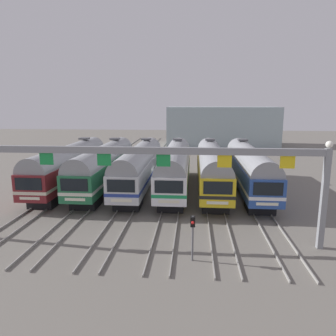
{
  "coord_description": "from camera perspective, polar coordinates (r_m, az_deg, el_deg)",
  "views": [
    {
      "loc": [
        3.83,
        -33.57,
        9.19
      ],
      "look_at": [
        1.38,
        -2.9,
        2.99
      ],
      "focal_mm": 34.29,
      "sensor_mm": 36.0,
      "label": 1
    }
  ],
  "objects": [
    {
      "name": "catenary_gantry",
      "position": [
        20.79,
        -6.12,
        0.61
      ],
      "size": [
        24.56,
        0.44,
        6.97
      ],
      "color": "gray",
      "rests_on": "ground"
    },
    {
      "name": "yard_signal_mast",
      "position": [
        19.13,
        4.41,
        -10.87
      ],
      "size": [
        0.28,
        0.35,
        2.79
      ],
      "color": "#59595E",
      "rests_on": "ground"
    },
    {
      "name": "commuter_train_blue",
      "position": [
        34.68,
        14.16,
        0.23
      ],
      "size": [
        2.88,
        18.06,
        5.05
      ],
      "color": "#284C9E",
      "rests_on": "ground"
    },
    {
      "name": "commuter_train_white",
      "position": [
        34.24,
        1.31,
        0.44
      ],
      "size": [
        2.88,
        18.06,
        5.05
      ],
      "color": "white",
      "rests_on": "ground"
    },
    {
      "name": "track_bed",
      "position": [
        51.52,
        0.24,
        1.2
      ],
      "size": [
        20.82,
        70.0,
        0.15
      ],
      "color": "gray",
      "rests_on": "ground"
    },
    {
      "name": "commuter_train_maroon",
      "position": [
        36.75,
        -17.04,
        0.69
      ],
      "size": [
        2.88,
        18.06,
        5.05
      ],
      "color": "maroon",
      "rests_on": "ground"
    },
    {
      "name": "ground_plane",
      "position": [
        35.01,
        -1.87,
        -3.84
      ],
      "size": [
        160.0,
        160.0,
        0.0
      ],
      "primitive_type": "plane",
      "color": "slate"
    },
    {
      "name": "commuter_train_yellow",
      "position": [
        34.24,
        7.78,
        0.34
      ],
      "size": [
        2.88,
        18.06,
        5.05
      ],
      "color": "gold",
      "rests_on": "ground"
    },
    {
      "name": "commuter_train_silver",
      "position": [
        34.67,
        -5.08,
        0.53
      ],
      "size": [
        2.88,
        18.06,
        5.05
      ],
      "color": "silver",
      "rests_on": "ground"
    },
    {
      "name": "maintenance_building",
      "position": [
        73.65,
        9.55,
        7.37
      ],
      "size": [
        24.19,
        10.0,
        8.46
      ],
      "primitive_type": "cube",
      "color": "#9EB2B7",
      "rests_on": "ground"
    },
    {
      "name": "commuter_train_green",
      "position": [
        35.52,
        -11.23,
        0.62
      ],
      "size": [
        2.88,
        18.06,
        5.05
      ],
      "color": "#236B42",
      "rests_on": "ground"
    }
  ]
}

